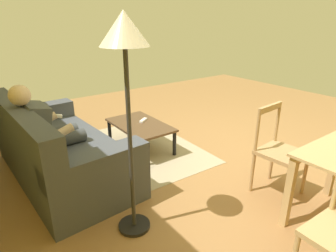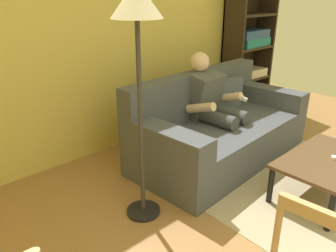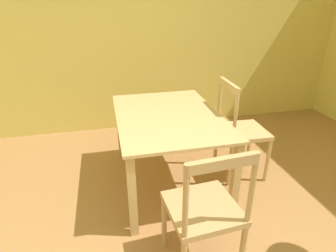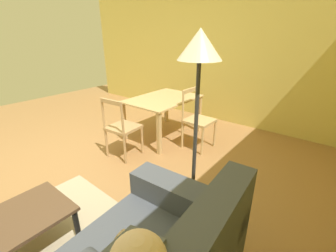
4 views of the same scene
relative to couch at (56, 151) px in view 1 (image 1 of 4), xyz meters
The scene contains 8 objects.
ground_plane 2.29m from the couch, 113.72° to the right, with size 8.36×8.36×0.00m, color #9E7042.
couch is the anchor object (origin of this frame).
person_lounging 0.27m from the couch, 112.65° to the left, with size 0.61×0.88×1.13m.
coffee_table 1.16m from the couch, 85.89° to the right, with size 0.99×0.59×0.37m.
tv_remote 1.27m from the couch, 82.97° to the right, with size 0.05×0.17×0.02m, color white.
dining_chair_facing_couch 2.44m from the couch, 133.42° to the right, with size 0.45×0.45×0.93m.
area_rug 1.21m from the couch, 85.89° to the right, with size 2.00×1.40×0.01m, color tan.
floor_lamp 1.77m from the couch, 168.05° to the right, with size 0.36×0.36×1.80m.
Camera 1 is at (-2.19, 2.77, 1.75)m, focal length 30.30 mm.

